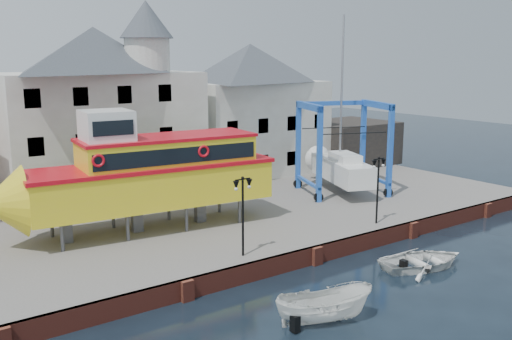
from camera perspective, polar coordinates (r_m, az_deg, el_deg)
ground at (r=31.65m, az=6.02°, el=-9.37°), size 140.00×140.00×0.00m
hardstanding at (r=39.94m, az=-4.53°, el=-4.18°), size 44.00×22.00×1.00m
quay_wall at (r=31.55m, az=5.91°, el=-8.46°), size 44.00×0.47×1.00m
building_white_main at (r=43.24m, az=-15.39°, el=5.87°), size 14.00×8.30×14.00m
building_white_right at (r=50.33m, az=-0.58°, el=6.13°), size 12.00×8.00×11.20m
shed_dark at (r=55.64m, az=9.09°, el=2.75°), size 8.00×7.00×4.00m
lamp_post_left at (r=28.94m, az=-1.34°, el=-2.62°), size 1.12×0.32×4.20m
lamp_post_right at (r=35.42m, az=12.14°, el=-0.29°), size 1.12×0.32×4.20m
tour_boat at (r=33.69m, az=-11.92°, el=-0.48°), size 16.86×5.60×7.21m
travel_lift at (r=43.99m, az=8.20°, el=0.78°), size 7.39×8.90×13.10m
motorboat_a at (r=25.33m, az=6.80°, el=-14.87°), size 4.65×3.05×1.68m
motorboat_b at (r=32.35m, az=16.33°, el=-9.31°), size 5.57×4.56×1.01m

